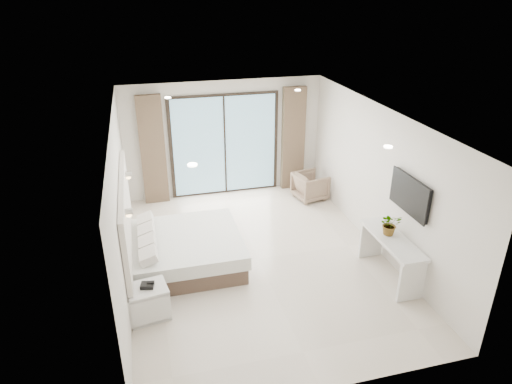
# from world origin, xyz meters

# --- Properties ---
(ground) EXTENTS (6.20, 6.20, 0.00)m
(ground) POSITION_xyz_m (0.00, 0.00, 0.00)
(ground) COLOR beige
(ground) RESTS_ON ground
(room_shell) EXTENTS (4.62, 6.22, 2.72)m
(room_shell) POSITION_xyz_m (-0.20, 0.75, 1.58)
(room_shell) COLOR silver
(room_shell) RESTS_ON ground
(bed) EXTENTS (1.97, 1.88, 0.69)m
(bed) POSITION_xyz_m (-1.32, 0.18, 0.29)
(bed) COLOR brown
(bed) RESTS_ON ground
(nightstand) EXTENTS (0.65, 0.57, 0.53)m
(nightstand) POSITION_xyz_m (-2.02, -1.12, 0.27)
(nightstand) COLOR silver
(nightstand) RESTS_ON ground
(phone) EXTENTS (0.22, 0.18, 0.06)m
(phone) POSITION_xyz_m (-2.01, -1.11, 0.57)
(phone) COLOR black
(phone) RESTS_ON nightstand
(console_desk) EXTENTS (0.47, 1.50, 0.77)m
(console_desk) POSITION_xyz_m (2.04, -1.10, 0.56)
(console_desk) COLOR silver
(console_desk) RESTS_ON ground
(plant) EXTENTS (0.41, 0.45, 0.30)m
(plant) POSITION_xyz_m (2.04, -0.96, 0.92)
(plant) COLOR #33662D
(plant) RESTS_ON console_desk
(armchair) EXTENTS (0.76, 0.79, 0.70)m
(armchair) POSITION_xyz_m (1.85, 2.21, 0.35)
(armchair) COLOR #8A785A
(armchair) RESTS_ON ground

